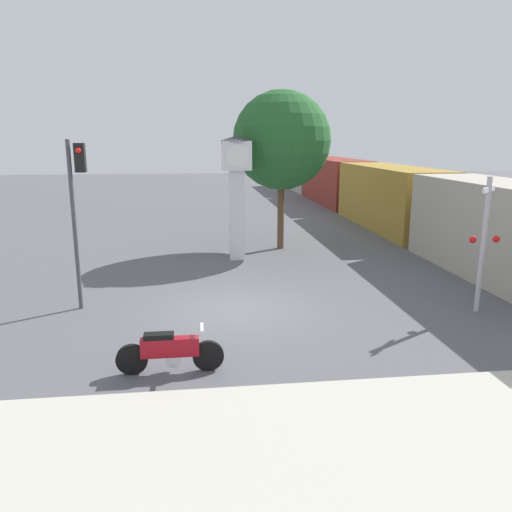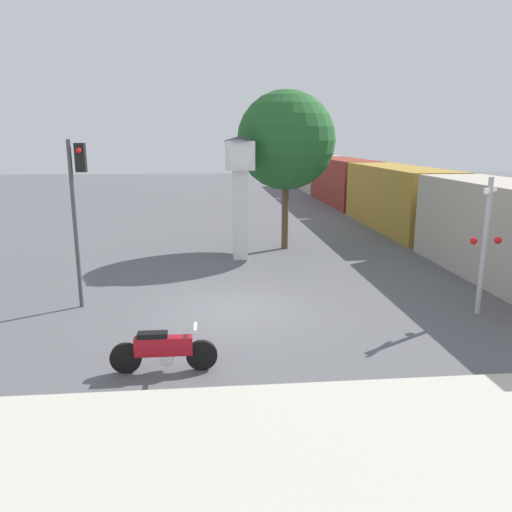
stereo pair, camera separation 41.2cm
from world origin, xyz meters
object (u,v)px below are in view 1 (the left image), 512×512
(clock_tower, at_px, (237,179))
(railroad_crossing_signal, at_px, (484,240))
(traffic_light, at_px, (77,196))
(street_tree, at_px, (282,141))
(motorcycle, at_px, (170,351))
(freight_train, at_px, (358,188))

(clock_tower, bearing_deg, railroad_crossing_signal, -49.28)
(traffic_light, relative_size, street_tree, 0.70)
(railroad_crossing_signal, xyz_separation_m, street_tree, (-4.20, 9.16, 2.69))
(motorcycle, height_order, railroad_crossing_signal, railroad_crossing_signal)
(motorcycle, relative_size, traffic_light, 0.47)
(railroad_crossing_signal, bearing_deg, clock_tower, 130.72)
(clock_tower, relative_size, street_tree, 0.72)
(clock_tower, relative_size, railroad_crossing_signal, 1.29)
(clock_tower, height_order, freight_train, clock_tower)
(motorcycle, height_order, traffic_light, traffic_light)
(clock_tower, relative_size, freight_train, 0.11)
(street_tree, bearing_deg, motorcycle, -110.31)
(motorcycle, relative_size, railroad_crossing_signal, 0.59)
(clock_tower, height_order, railroad_crossing_signal, clock_tower)
(traffic_light, distance_m, street_tree, 10.44)
(railroad_crossing_signal, bearing_deg, motorcycle, -161.72)
(traffic_light, relative_size, railroad_crossing_signal, 1.25)
(freight_train, height_order, traffic_light, traffic_light)
(clock_tower, bearing_deg, motorcycle, -102.74)
(motorcycle, bearing_deg, street_tree, 69.84)
(clock_tower, bearing_deg, street_tree, 40.08)
(freight_train, xyz_separation_m, street_tree, (-7.03, -10.33, 3.11))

